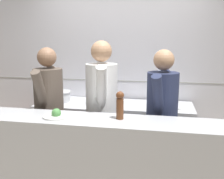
% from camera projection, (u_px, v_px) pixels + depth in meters
% --- Properties ---
extents(wall_back_tiled, '(8.00, 0.06, 2.60)m').
position_uv_depth(wall_back_tiled, '(122.00, 71.00, 3.97)').
color(wall_back_tiled, silver).
rests_on(wall_back_tiled, ground_plane).
extents(oven_range, '(1.11, 0.71, 0.88)m').
position_uv_depth(oven_range, '(79.00, 131.00, 3.85)').
color(oven_range, maroon).
rests_on(oven_range, ground_plane).
extents(prep_counter, '(1.00, 0.65, 0.88)m').
position_uv_depth(prep_counter, '(155.00, 137.00, 3.64)').
color(prep_counter, '#B7BABF').
rests_on(prep_counter, ground_plane).
extents(pass_counter, '(2.62, 0.45, 1.03)m').
position_uv_depth(pass_counter, '(93.00, 169.00, 2.60)').
color(pass_counter, '#B7BABF').
rests_on(pass_counter, ground_plane).
extents(stock_pot, '(0.35, 0.35, 0.15)m').
position_uv_depth(stock_pot, '(59.00, 96.00, 3.81)').
color(stock_pot, '#B7BABF').
rests_on(stock_pot, oven_range).
extents(sauce_pot, '(0.27, 0.27, 0.17)m').
position_uv_depth(sauce_pot, '(98.00, 97.00, 3.66)').
color(sauce_pot, beige).
rests_on(sauce_pot, oven_range).
extents(chefs_knife, '(0.33, 0.11, 0.02)m').
position_uv_depth(chefs_knife, '(166.00, 108.00, 3.43)').
color(chefs_knife, '#B7BABF').
rests_on(chefs_knife, prep_counter).
extents(plated_dish_main, '(0.26, 0.26, 0.09)m').
position_uv_depth(plated_dish_main, '(56.00, 115.00, 2.54)').
color(plated_dish_main, white).
rests_on(plated_dish_main, pass_counter).
extents(pepper_mill, '(0.08, 0.08, 0.27)m').
position_uv_depth(pepper_mill, '(120.00, 105.00, 2.46)').
color(pepper_mill, brown).
rests_on(pepper_mill, pass_counter).
extents(chef_head_cook, '(0.35, 0.73, 1.68)m').
position_uv_depth(chef_head_cook, '(49.00, 110.00, 3.13)').
color(chef_head_cook, black).
rests_on(chef_head_cook, ground_plane).
extents(chef_sous, '(0.43, 0.77, 1.76)m').
position_uv_depth(chef_sous, '(102.00, 110.00, 3.00)').
color(chef_sous, black).
rests_on(chef_sous, ground_plane).
extents(chef_line, '(0.40, 0.73, 1.67)m').
position_uv_depth(chef_line, '(162.00, 117.00, 2.88)').
color(chef_line, black).
rests_on(chef_line, ground_plane).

